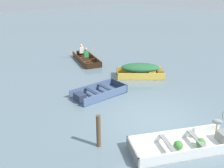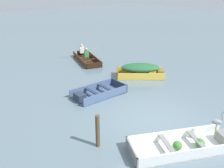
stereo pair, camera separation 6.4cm
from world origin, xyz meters
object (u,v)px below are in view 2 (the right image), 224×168
at_px(rowboat_dark_varnish_with_crew, 86,58).
at_px(heron_on_dinghy, 218,121).
at_px(mooring_post, 98,131).
at_px(dinghy_white_foreground, 187,145).
at_px(skiff_slate_blue_mid_moored, 97,93).
at_px(skiff_yellow_near_moored, 141,69).

bearing_deg(rowboat_dark_varnish_with_crew, heron_on_dinghy, -103.36).
xyz_separation_m(heron_on_dinghy, mooring_post, (-2.84, 2.41, -0.29)).
relative_size(dinghy_white_foreground, mooring_post, 3.12).
relative_size(skiff_slate_blue_mid_moored, mooring_post, 2.26).
xyz_separation_m(dinghy_white_foreground, mooring_post, (-1.96, 1.96, 0.42)).
bearing_deg(skiff_yellow_near_moored, rowboat_dark_varnish_with_crew, 95.04).
xyz_separation_m(skiff_slate_blue_mid_moored, mooring_post, (-2.32, -2.97, 0.42)).
bearing_deg(rowboat_dark_varnish_with_crew, skiff_slate_blue_mid_moored, -121.28).
bearing_deg(mooring_post, dinghy_white_foreground, -44.99).
bearing_deg(mooring_post, skiff_yellow_near_moored, 30.20).
xyz_separation_m(dinghy_white_foreground, skiff_yellow_near_moored, (3.71, 5.26, 0.30)).
distance_m(rowboat_dark_varnish_with_crew, mooring_post, 9.44).
distance_m(skiff_slate_blue_mid_moored, heron_on_dinghy, 5.45).
bearing_deg(mooring_post, rowboat_dark_varnish_with_crew, 56.02).
distance_m(skiff_yellow_near_moored, mooring_post, 6.56).
bearing_deg(rowboat_dark_varnish_with_crew, mooring_post, -123.98).
distance_m(skiff_yellow_near_moored, skiff_slate_blue_mid_moored, 3.38).
xyz_separation_m(dinghy_white_foreground, rowboat_dark_varnish_with_crew, (3.31, 9.78, 0.05)).
distance_m(skiff_slate_blue_mid_moored, mooring_post, 3.79).
relative_size(rowboat_dark_varnish_with_crew, mooring_post, 3.03).
bearing_deg(heron_on_dinghy, mooring_post, 139.73).
height_order(skiff_slate_blue_mid_moored, mooring_post, mooring_post).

